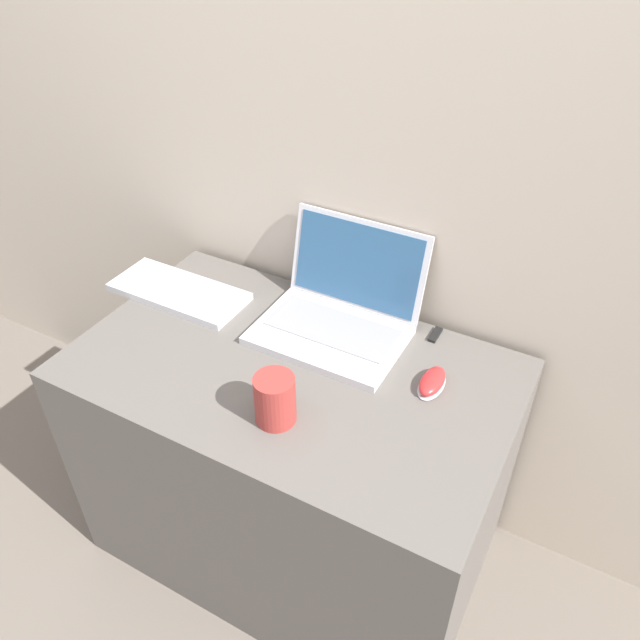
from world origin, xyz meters
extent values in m
plane|color=#6B6056|center=(0.00, 0.00, 0.00)|extent=(12.00, 12.00, 0.00)
cube|color=beige|center=(0.00, 0.68, 1.25)|extent=(7.00, 0.04, 2.50)
cube|color=#5B5651|center=(0.00, 0.32, 0.36)|extent=(1.07, 0.64, 0.72)
cube|color=silver|center=(0.03, 0.46, 0.73)|extent=(0.37, 0.26, 0.02)
cube|color=gray|center=(0.03, 0.48, 0.74)|extent=(0.33, 0.14, 0.00)
cube|color=silver|center=(0.03, 0.62, 0.85)|extent=(0.37, 0.07, 0.23)
cube|color=#2D567F|center=(0.03, 0.61, 0.85)|extent=(0.34, 0.05, 0.21)
cylinder|color=#9E332D|center=(0.06, 0.16, 0.78)|extent=(0.09, 0.09, 0.12)
cylinder|color=black|center=(0.06, 0.16, 0.83)|extent=(0.08, 0.08, 0.01)
ellipsoid|color=#B2B2B7|center=(0.32, 0.42, 0.72)|extent=(0.06, 0.11, 0.01)
ellipsoid|color=red|center=(0.32, 0.42, 0.73)|extent=(0.05, 0.11, 0.03)
cube|color=silver|center=(-0.43, 0.43, 0.73)|extent=(0.39, 0.16, 0.02)
cube|color=black|center=(0.26, 0.60, 0.72)|extent=(0.02, 0.06, 0.01)
camera|label=1|loc=(0.60, -0.63, 1.72)|focal=35.00mm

